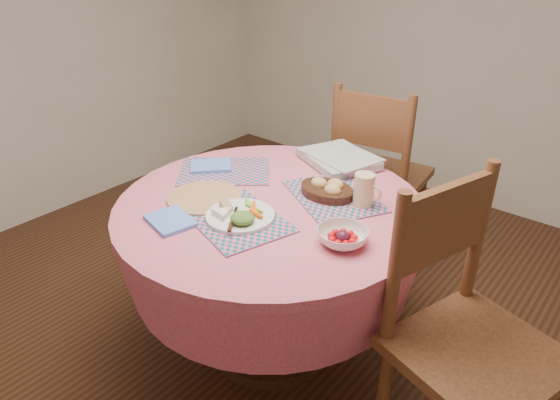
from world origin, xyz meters
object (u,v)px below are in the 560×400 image
Objects in this scene: dinner_plate at (240,215)px; bread_bowl at (327,189)px; chair_right at (465,332)px; wicker_trivet at (204,198)px; latte_mug at (365,190)px; dining_table at (271,244)px; fruit_bowl at (343,237)px; chair_back at (377,171)px.

bread_bowl reaches higher than dinner_plate.
bread_bowl is (0.14, 0.37, 0.01)m from dinner_plate.
chair_right reaches higher than wicker_trivet.
wicker_trivet is 0.23m from dinner_plate.
latte_mug is (-0.52, 0.20, 0.27)m from chair_right.
bread_bowl is (0.14, 0.19, 0.23)m from dining_table.
dinner_plate is at bearing -110.61° from bread_bowl.
dinner_plate reaches higher than wicker_trivet.
wicker_trivet reaches higher than dining_table.
latte_mug is at bearing 107.11° from fruit_bowl.
dinner_plate is at bearing -89.13° from dining_table.
latte_mug reaches higher than dinner_plate.
dinner_plate is 0.40m from fruit_bowl.
fruit_bowl is (-0.44, -0.08, 0.23)m from chair_right.
fruit_bowl is at bearing -46.82° from bread_bowl.
latte_mug is at bearing 107.50° from chair_back.
bread_bowl is (0.18, -0.76, 0.24)m from chair_back.
wicker_trivet is (-0.23, -0.14, 0.20)m from dining_table.
bread_bowl is at bearing 53.86° from dining_table.
fruit_bowl is (0.43, -1.02, 0.24)m from chair_back.
chair_back is at bearing 92.42° from dining_table.
dining_table is 1.18× the size of chair_right.
dining_table is 9.57× the size of latte_mug.
dining_table is at bearing 169.99° from fruit_bowl.
chair_right is at bearing 12.73° from dinner_plate.
dining_table is 0.82m from chair_right.
chair_right is 1.02× the size of chair_back.
bread_bowl reaches higher than fruit_bowl.
wicker_trivet is 1.31× the size of fruit_bowl.
dining_table is 0.96m from chair_back.
chair_back is 4.00× the size of dinner_plate.
wicker_trivet is (-1.05, -0.15, 0.21)m from chair_right.
wicker_trivet is 1.16× the size of dinner_plate.
chair_right is at bearing -21.30° from latte_mug.
wicker_trivet is (-0.19, -1.10, 0.22)m from chair_back.
wicker_trivet is 0.50m from bread_bowl.
chair_right is at bearing 10.21° from fruit_bowl.
dinner_plate is 0.49m from latte_mug.
dinner_plate is at bearing -127.18° from latte_mug.
fruit_bowl is at bearing 15.54° from dinner_plate.
dinner_plate reaches higher than fruit_bowl.
bread_bowl is 0.36m from fruit_bowl.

